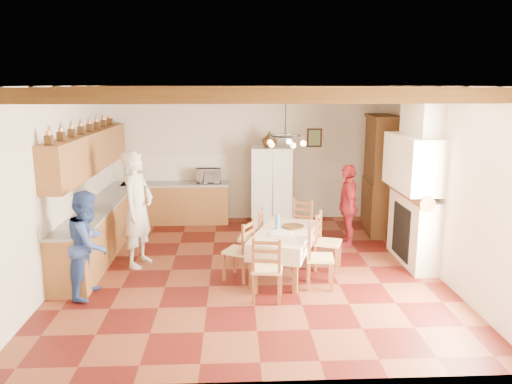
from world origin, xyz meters
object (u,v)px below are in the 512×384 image
refrigerator (272,186)px  chair_right_far (328,241)px  chair_end_near (267,268)px  dining_table (284,236)px  chair_end_far (298,227)px  hutch (381,175)px  chair_right_near (320,257)px  person_woman_red (348,206)px  person_man (138,209)px  person_woman_blue (89,244)px  chair_left_near (239,250)px  microwave (209,176)px  chair_left_far (251,237)px

refrigerator → chair_right_far: (0.73, -2.73, -0.38)m
refrigerator → chair_end_near: size_ratio=1.79×
dining_table → chair_end_far: chair_end_far is taller
refrigerator → hutch: bearing=-11.9°
chair_right_near → person_woman_red: size_ratio=0.61×
person_man → hutch: bearing=-51.3°
dining_table → person_woman_red: bearing=45.6°
refrigerator → dining_table: (-0.02, -2.90, -0.22)m
person_woman_blue → person_woman_red: (4.24, 2.07, 0.01)m
hutch → person_woman_red: (-0.88, -0.93, -0.42)m
hutch → chair_end_far: 2.37m
hutch → refrigerator: bearing=170.2°
dining_table → chair_end_far: size_ratio=1.89×
chair_right_far → chair_end_far: 0.94m
chair_left_near → person_woman_red: bearing=154.2°
hutch → chair_left_near: hutch is taller
person_woman_red → microwave: person_woman_red is taller
person_woman_blue → chair_right_far: bearing=-70.9°
dining_table → person_man: person_man is taller
chair_right_near → person_man: bearing=76.1°
chair_right_far → chair_end_far: size_ratio=1.00×
chair_left_far → person_woman_blue: person_woman_blue is taller
chair_end_far → chair_right_far: bearing=-32.4°
chair_right_near → microwave: microwave is taller
refrigerator → chair_left_near: (-0.76, -3.08, -0.38)m
dining_table → person_woman_red: size_ratio=1.15×
chair_left_far → person_woman_red: bearing=126.1°
hutch → dining_table: 3.25m
chair_left_far → microwave: microwave is taller
refrigerator → chair_end_far: 1.94m
chair_right_near → person_man: person_man is taller
microwave → refrigerator: bearing=-14.9°
chair_right_near → microwave: size_ratio=1.77×
dining_table → chair_right_far: 0.79m
chair_right_near → person_man: size_ratio=0.49×
chair_right_far → person_woman_red: (0.59, 1.19, 0.31)m
refrigerator → microwave: bearing=171.6°
chair_left_near → person_woman_blue: person_woman_blue is taller
refrigerator → microwave: (-1.37, 0.29, 0.19)m
chair_right_far → person_woman_red: size_ratio=0.61×
refrigerator → chair_left_near: size_ratio=1.79×
dining_table → chair_end_near: (-0.34, -0.99, -0.15)m
dining_table → chair_left_far: bearing=136.6°
chair_end_far → person_woman_blue: (-3.26, -1.73, 0.30)m
person_woman_blue → chair_end_near: bearing=-90.8°
chair_end_far → microwave: 2.82m
chair_left_far → chair_end_near: size_ratio=1.00×
refrigerator → chair_left_far: (-0.54, -2.41, -0.38)m
chair_left_far → chair_right_near: same height
chair_end_near → person_woman_blue: 2.59m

